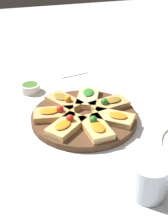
{
  "coord_description": "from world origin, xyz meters",
  "views": [
    {
      "loc": [
        0.23,
        0.75,
        0.51
      ],
      "look_at": [
        0.0,
        0.0,
        0.03
      ],
      "focal_mm": 50.0,
      "sensor_mm": 36.0,
      "label": 1
    }
  ],
  "objects_px": {
    "serving_board": "(84,117)",
    "dipping_bowl": "(30,88)",
    "water_glass": "(149,179)",
    "napkin_stack": "(70,70)"
  },
  "relations": [
    {
      "from": "serving_board",
      "to": "water_glass",
      "type": "height_order",
      "value": "water_glass"
    },
    {
      "from": "serving_board",
      "to": "water_glass",
      "type": "xyz_separation_m",
      "value": [
        -0.05,
        0.32,
        0.03
      ]
    },
    {
      "from": "serving_board",
      "to": "water_glass",
      "type": "bearing_deg",
      "value": 97.96
    },
    {
      "from": "serving_board",
      "to": "dipping_bowl",
      "type": "relative_size",
      "value": 4.6
    },
    {
      "from": "water_glass",
      "to": "napkin_stack",
      "type": "relative_size",
      "value": 0.73
    },
    {
      "from": "serving_board",
      "to": "napkin_stack",
      "type": "height_order",
      "value": "serving_board"
    },
    {
      "from": "serving_board",
      "to": "dipping_bowl",
      "type": "bearing_deg",
      "value": -61.38
    },
    {
      "from": "serving_board",
      "to": "napkin_stack",
      "type": "xyz_separation_m",
      "value": [
        -0.05,
        -0.36,
        -0.01
      ]
    },
    {
      "from": "water_glass",
      "to": "napkin_stack",
      "type": "xyz_separation_m",
      "value": [
        -0.0,
        -0.68,
        -0.04
      ]
    },
    {
      "from": "napkin_stack",
      "to": "dipping_bowl",
      "type": "xyz_separation_m",
      "value": [
        0.18,
        0.13,
        0.01
      ]
    }
  ]
}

